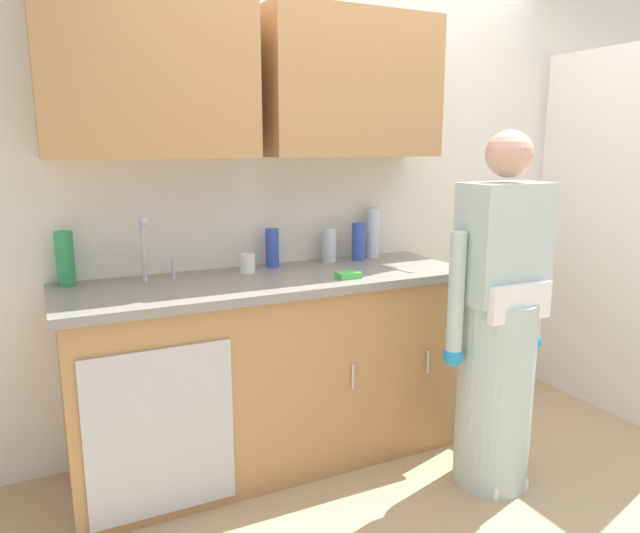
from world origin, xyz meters
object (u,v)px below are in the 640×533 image
object	(u,v)px
knife_on_counter	(396,268)
cup_by_sink	(247,263)
bottle_cleaner_spray	(358,242)
bottle_soap	(329,245)
sink	(160,291)
sponge	(348,275)
bottle_water_short	(372,233)
person_at_sink	(498,341)
bottle_water_tall	(272,248)
bottle_dish_liquid	(65,259)

from	to	relation	value
knife_on_counter	cup_by_sink	bearing A→B (deg)	-118.84
bottle_cleaner_spray	bottle_soap	bearing A→B (deg)	171.38
bottle_cleaner_spray	cup_by_sink	distance (m)	0.66
sink	sponge	size ratio (longest dim) A/B	4.55
sink	bottle_water_short	bearing A→B (deg)	10.24
cup_by_sink	sponge	size ratio (longest dim) A/B	0.83
person_at_sink	bottle_water_tall	world-z (taller)	person_at_sink
bottle_cleaner_spray	knife_on_counter	bearing A→B (deg)	-79.61
bottle_dish_liquid	bottle_cleaner_spray	bearing A→B (deg)	-1.49
bottle_cleaner_spray	bottle_water_tall	world-z (taller)	bottle_cleaner_spray
bottle_water_short	bottle_water_tall	bearing A→B (deg)	-178.86
sink	bottle_cleaner_spray	distance (m)	1.12
person_at_sink	bottle_water_short	size ratio (longest dim) A/B	5.84
sink	person_at_sink	distance (m)	1.53
cup_by_sink	bottle_cleaner_spray	bearing A→B (deg)	3.95
bottle_dish_liquid	bottle_soap	size ratio (longest dim) A/B	1.33
bottle_water_short	bottle_cleaner_spray	bearing A→B (deg)	-159.43
bottle_water_tall	knife_on_counter	world-z (taller)	bottle_water_tall
bottle_soap	knife_on_counter	size ratio (longest dim) A/B	0.77
sink	knife_on_counter	bearing A→B (deg)	-5.80
sink	bottle_soap	xyz separation A→B (m)	(0.94, 0.20, 0.11)
bottle_water_short	sponge	bearing A→B (deg)	-132.15
person_at_sink	bottle_dish_liquid	world-z (taller)	person_at_sink
bottle_water_short	bottle_water_tall	size ratio (longest dim) A/B	1.40
person_at_sink	sponge	size ratio (longest dim) A/B	14.73
sink	person_at_sink	bearing A→B (deg)	-25.76
person_at_sink	bottle_water_short	bearing A→B (deg)	99.10
cup_by_sink	sponge	distance (m)	0.51
bottle_water_tall	cup_by_sink	bearing A→B (deg)	-154.85
bottle_dish_liquid	sponge	world-z (taller)	bottle_dish_liquid
cup_by_sink	knife_on_counter	size ratio (longest dim) A/B	0.38
sink	bottle_dish_liquid	xyz separation A→B (m)	(-0.37, 0.22, 0.14)
bottle_cleaner_spray	knife_on_counter	xyz separation A→B (m)	(0.05, -0.29, -0.10)
bottle_water_short	bottle_soap	distance (m)	0.28
bottle_water_short	bottle_soap	world-z (taller)	bottle_water_short
bottle_water_short	cup_by_sink	bearing A→B (deg)	-173.46
bottle_cleaner_spray	knife_on_counter	world-z (taller)	bottle_cleaner_spray
sink	bottle_water_short	world-z (taller)	sink
bottle_dish_liquid	bottle_water_tall	world-z (taller)	bottle_dish_liquid
person_at_sink	bottle_cleaner_spray	bearing A→B (deg)	106.99
bottle_dish_liquid	bottle_soap	xyz separation A→B (m)	(1.31, -0.01, -0.03)
bottle_soap	cup_by_sink	xyz separation A→B (m)	(-0.49, -0.07, -0.05)
sponge	sink	bearing A→B (deg)	166.51
bottle_cleaner_spray	bottle_soap	xyz separation A→B (m)	(-0.16, 0.02, -0.01)
bottle_cleaner_spray	bottle_water_tall	xyz separation A→B (m)	(-0.49, 0.03, -0.00)
bottle_dish_liquid	sink	bearing A→B (deg)	-30.44
sink	sponge	world-z (taller)	sink
bottle_dish_liquid	bottle_water_tall	size ratio (longest dim) A/B	1.24
sponge	bottle_soap	bearing A→B (deg)	75.81
sink	knife_on_counter	xyz separation A→B (m)	(1.16, -0.12, 0.02)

